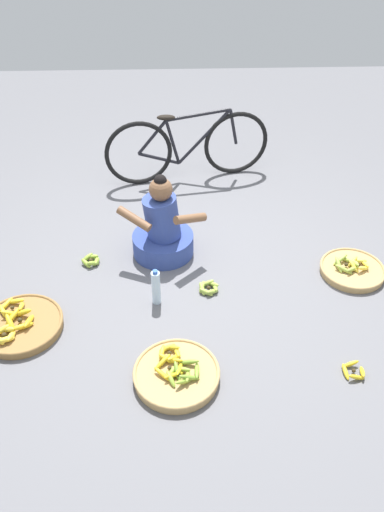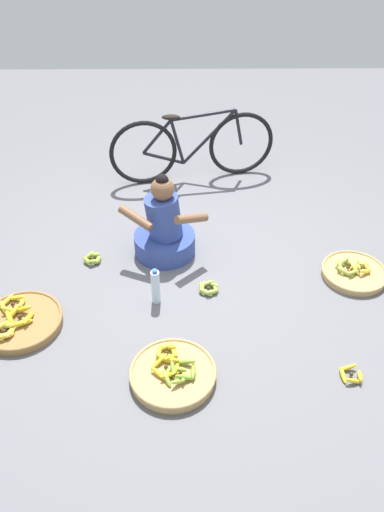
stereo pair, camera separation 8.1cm
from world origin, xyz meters
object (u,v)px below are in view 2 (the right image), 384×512
Objects in this scene: bicycle_leaning at (193,147)px; loose_bananas_front_right at (351,375)px; loose_bananas_front_center at (208,288)px; banana_basket_front_left at (20,321)px; water_bottle at (156,287)px; loose_bananas_mid_right at (93,259)px; vendor_woman_front at (164,229)px; banana_basket_mid_left at (354,272)px; banana_basket_back_left at (173,373)px.

loose_bananas_front_right is (1.02, -2.61, -0.33)m from bicycle_leaning.
loose_bananas_front_right is 0.83× the size of loose_bananas_front_center.
banana_basket_front_left is (-1.28, -2.12, -0.32)m from bicycle_leaning.
loose_bananas_mid_right is at bearing 138.82° from water_bottle.
vendor_woman_front is 4.88× the size of loose_bananas_front_right.
water_bottle reaches higher than loose_bananas_front_center.
bicycle_leaning is 1.92m from water_bottle.
vendor_woman_front is 0.65m from loose_bananas_front_center.
vendor_woman_front is at bearing 85.64° from water_bottle.
banana_basket_mid_left is 2.63m from banana_basket_front_left.
banana_basket_front_left is (-2.58, -0.53, 0.00)m from banana_basket_mid_left.
banana_basket_back_left is at bearing -23.23° from banana_basket_front_left.
banana_basket_front_left is 3.24× the size of loose_bananas_front_center.
loose_bananas_front_center is at bearing -171.87° from banana_basket_mid_left.
banana_basket_front_left is at bearing -121.07° from bicycle_leaning.
water_bottle reaches higher than banana_basket_front_left.
vendor_woman_front is 1.36m from banana_basket_back_left.
banana_basket_back_left is 0.88m from loose_bananas_front_center.
banana_basket_mid_left is 1.21m from loose_bananas_front_center.
loose_bananas_front_right is (1.17, -0.01, -0.02)m from banana_basket_back_left.
loose_bananas_mid_right is at bearing 120.03° from banana_basket_back_left.
water_bottle is at bearing 13.94° from banana_basket_front_left.
banana_basket_back_left is 0.95× the size of banana_basket_front_left.
vendor_woman_front is 2.39× the size of water_bottle.
loose_bananas_front_center is at bearing 15.80° from water_bottle.
banana_basket_back_left is 3.08× the size of loose_bananas_front_center.
loose_bananas_front_center is (0.36, -0.50, -0.21)m from vendor_woman_front.
banana_basket_back_left reaches higher than loose_bananas_mid_right.
banana_basket_front_left is at bearing -140.12° from vendor_woman_front.
bicycle_leaning is 5.31× the size of water_bottle.
banana_basket_mid_left is 0.87× the size of banana_basket_front_left.
loose_bananas_mid_right is 0.75m from water_bottle.
banana_basket_mid_left is 3.40× the size of loose_bananas_front_right.
banana_basket_back_left reaches higher than loose_bananas_front_center.
water_bottle reaches higher than banana_basket_back_left.
loose_bananas_mid_right is at bearing 174.58° from banana_basket_mid_left.
banana_basket_back_left is 3.69× the size of loose_bananas_front_right.
vendor_woman_front reaches higher than loose_bananas_mid_right.
vendor_woman_front is at bearing 11.68° from loose_bananas_mid_right.
water_bottle is at bearing -169.89° from banana_basket_mid_left.
vendor_woman_front is at bearing -101.27° from bicycle_leaning.
banana_basket_front_left is 1.43m from loose_bananas_front_center.
vendor_woman_front is 1.30m from bicycle_leaning.
banana_basket_back_left is 1.17m from loose_bananas_front_right.
bicycle_leaning is at bearing 78.73° from vendor_woman_front.
vendor_woman_front reaches higher than loose_bananas_front_center.
bicycle_leaning is 10.83× the size of loose_bananas_front_right.
loose_bananas_front_right is (2.30, -0.49, -0.02)m from banana_basket_front_left.
banana_basket_mid_left is at bearing -12.02° from vendor_woman_front.
banana_basket_front_left is at bearing 156.77° from banana_basket_back_left.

